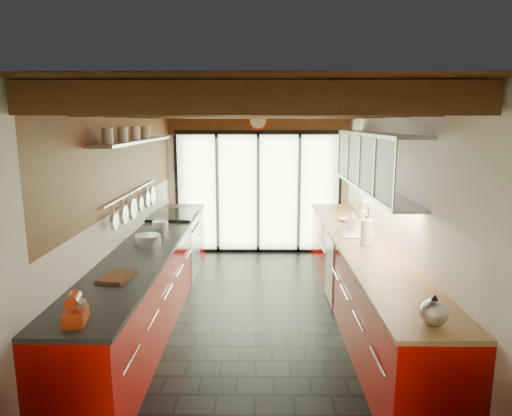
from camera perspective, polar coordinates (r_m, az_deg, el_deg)
name	(u,v)px	position (r m, az deg, el deg)	size (l,w,h in m)	color
ground	(257,313)	(5.77, 0.09, -13.05)	(5.50, 5.50, 0.00)	black
room_shell	(257,180)	(5.32, 0.09, 3.46)	(5.50, 5.50, 5.50)	silver
ceiling_beams	(257,110)	(5.66, 0.13, 12.10)	(3.14, 5.06, 4.90)	#593316
glass_door	(258,160)	(8.00, 0.28, 5.97)	(2.95, 0.10, 2.90)	#C6EAAD
left_counter	(152,277)	(5.76, -12.85, -8.47)	(0.68, 5.00, 0.92)	#B60B06
range_stove	(174,245)	(7.11, -10.17, -4.57)	(0.66, 0.90, 0.97)	silver
right_counter	(362,278)	(5.73, 13.07, -8.55)	(0.68, 5.00, 0.92)	#B60B06
sink_assembly	(358,230)	(5.97, 12.59, -2.76)	(0.45, 0.52, 0.43)	silver
upper_cabinets_right	(374,161)	(5.77, 14.55, 5.65)	(0.34, 3.00, 3.00)	silver
left_wall_fixtures	(136,166)	(5.76, -14.73, 5.16)	(0.28, 2.60, 0.96)	silver
stand_mixer	(76,310)	(3.56, -21.62, -11.81)	(0.19, 0.27, 0.23)	#BA320E
pot_large	(160,226)	(6.11, -11.87, -2.20)	(0.20, 0.20, 0.13)	silver
pot_small	(148,240)	(5.47, -13.37, -3.86)	(0.29, 0.29, 0.11)	silver
cutting_board	(117,277)	(4.40, -17.03, -8.23)	(0.25, 0.35, 0.03)	brown
kettle	(434,311)	(3.52, 21.35, -11.87)	(0.25, 0.27, 0.23)	silver
paper_towel	(366,232)	(5.43, 13.62, -2.98)	(0.15, 0.15, 0.35)	white
soap_bottle	(352,220)	(6.25, 11.88, -1.47)	(0.10, 0.10, 0.22)	silver
bowl	(346,220)	(6.67, 11.16, -1.42)	(0.20, 0.20, 0.05)	silver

